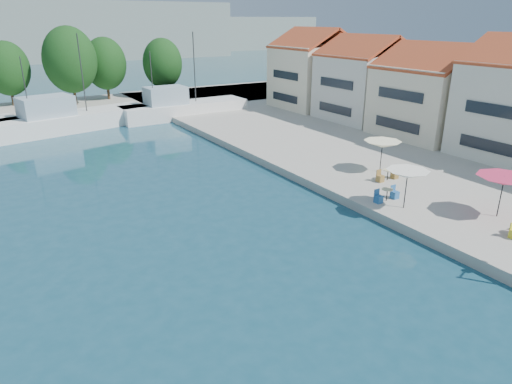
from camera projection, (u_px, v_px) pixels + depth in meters
quay_right at (438, 148)px, 41.07m from camera, size 32.00×92.00×0.60m
quay_far at (26, 113)px, 56.11m from camera, size 90.00×16.00×0.60m
hill_east at (131, 34)px, 167.70m from camera, size 140.00×40.00×12.00m
building_04 at (433, 89)px, 42.76m from camera, size 9.00×8.80×9.20m
building_05 at (365, 77)px, 49.87m from camera, size 8.40×8.80×9.70m
building_06 at (314, 67)px, 56.98m from camera, size 9.00×8.80×10.20m
trawler_03 at (69, 120)px, 48.47m from camera, size 17.26×7.69×10.20m
trawler_04 at (182, 109)px, 54.70m from camera, size 15.32×4.23×10.20m
tree_05 at (7, 69)px, 57.88m from camera, size 5.47×5.47×8.09m
tree_06 at (70, 60)px, 57.97m from camera, size 6.66×6.66×9.85m
tree_07 at (105, 64)px, 62.54m from camera, size 5.65×5.65×8.37m
tree_08 at (163, 63)px, 64.38m from camera, size 5.51×5.51×8.16m
umbrella_pink at (504, 181)px, 25.26m from camera, size 3.01×3.01×2.40m
umbrella_white at (408, 174)px, 26.45m from camera, size 2.50×2.50×2.36m
umbrella_cream at (382, 144)px, 32.99m from camera, size 2.71×2.71×2.30m
cafe_table_02 at (387, 196)px, 28.16m from camera, size 1.82×0.70×0.76m
cafe_table_03 at (387, 176)px, 31.75m from camera, size 1.82×0.70×0.76m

